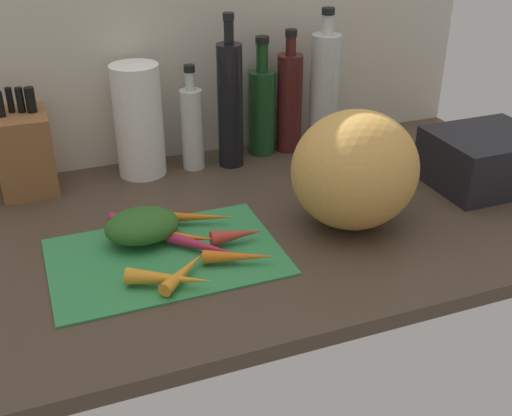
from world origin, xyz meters
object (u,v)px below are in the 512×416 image
object	(u,v)px
bottle_0	(192,127)
bottle_3	(289,101)
cutting_board	(166,256)
carrot_4	(169,278)
carrot_2	(195,218)
carrot_3	(176,236)
bottle_2	(262,109)
knife_block	(24,150)
bottle_4	(324,90)
carrot_1	(135,225)
carrot_6	(185,270)
paper_towel_roll	(139,121)
bottle_1	(230,104)
carrot_0	(156,229)
carrot_8	(240,257)
dish_rack	(485,159)
winter_squash	(355,170)
carrot_5	(237,235)

from	to	relation	value
bottle_0	bottle_3	world-z (taller)	bottle_3
cutting_board	carrot_4	world-z (taller)	carrot_4
carrot_2	carrot_3	world-z (taller)	carrot_3
carrot_2	bottle_2	xyz separation A→B (cm)	(27.02, 31.51, 9.47)
carrot_2	carrot_3	size ratio (longest dim) A/B	0.99
bottle_2	knife_block	bearing A→B (deg)	-179.61
carrot_2	bottle_4	distance (cm)	54.02
carrot_3	bottle_4	world-z (taller)	bottle_4
carrot_1	carrot_6	bearing A→B (deg)	-76.00
knife_block	bottle_4	distance (cm)	73.50
carrot_1	paper_towel_roll	xyz separation A→B (cm)	(7.39, 27.95, 11.24)
cutting_board	carrot_4	xyz separation A→B (cm)	(-1.76, -10.35, 1.91)
knife_block	bottle_2	bearing A→B (deg)	0.39
carrot_6	bottle_4	xyz separation A→B (cm)	(50.04, 47.42, 13.07)
cutting_board	bottle_1	distance (cm)	46.85
carrot_2	bottle_2	distance (cm)	42.58
carrot_0	carrot_3	bearing A→B (deg)	-55.93
carrot_0	carrot_4	distance (cm)	17.85
carrot_2	bottle_1	size ratio (longest dim) A/B	0.47
bottle_2	carrot_0	bearing A→B (deg)	-136.68
carrot_3	carrot_4	distance (cm)	14.24
carrot_3	bottle_2	size ratio (longest dim) A/B	0.59
carrot_8	bottle_2	xyz separation A→B (cm)	(23.33, 48.59, 9.50)
bottle_4	bottle_0	bearing A→B (deg)	-178.33
carrot_0	paper_towel_roll	world-z (taller)	paper_towel_roll
carrot_6	dish_rack	bearing A→B (deg)	10.30
knife_block	bottle_4	xyz separation A→B (cm)	(73.24, -1.47, 5.92)
cutting_board	winter_squash	size ratio (longest dim) A/B	1.67
carrot_3	bottle_1	bearing A→B (deg)	55.78
carrot_0	carrot_6	world-z (taller)	carrot_0
knife_block	bottle_1	distance (cm)	47.76
bottle_2	bottle_3	size ratio (longest dim) A/B	0.96
bottle_4	dish_rack	distance (cm)	42.73
carrot_1	carrot_8	bearing A→B (deg)	-50.89
carrot_4	carrot_5	size ratio (longest dim) A/B	1.48
cutting_board	carrot_4	bearing A→B (deg)	-99.64
bottle_2	bottle_4	distance (cm)	16.70
carrot_1	paper_towel_roll	size ratio (longest dim) A/B	0.48
carrot_1	carrot_2	distance (cm)	11.83
carrot_8	paper_towel_roll	size ratio (longest dim) A/B	0.52
bottle_1	carrot_0	bearing A→B (deg)	-131.46
carrot_1	carrot_2	xyz separation A→B (cm)	(11.69, -1.82, 0.22)
carrot_3	paper_towel_roll	bearing A→B (deg)	88.22
paper_towel_roll	bottle_0	world-z (taller)	paper_towel_roll
carrot_0	knife_block	size ratio (longest dim) A/B	0.45
carrot_2	carrot_5	xyz separation A→B (cm)	(5.66, -9.87, 0.20)
knife_block	bottle_3	world-z (taller)	bottle_3
carrot_4	knife_block	xyz separation A→B (cm)	(-19.90, 50.73, 6.91)
carrot_2	winter_squash	xyz separation A→B (cm)	(30.46, -9.89, 9.83)
carrot_3	dish_rack	xyz separation A→B (cm)	(73.07, 1.94, 3.80)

